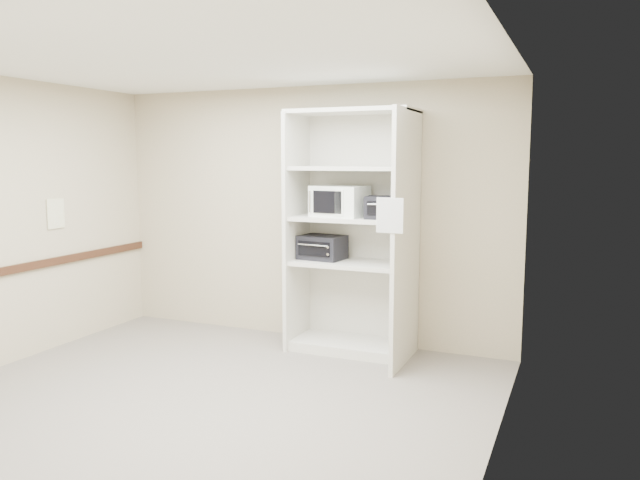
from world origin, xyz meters
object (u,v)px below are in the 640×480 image
at_px(toaster_oven_upper, 386,208).
at_px(toaster_oven_lower, 322,247).
at_px(microwave, 340,201).
at_px(shelving_unit, 356,241).

xyz_separation_m(toaster_oven_upper, toaster_oven_lower, (-0.70, 0.08, -0.44)).
relative_size(microwave, toaster_oven_upper, 1.35).
bearing_deg(microwave, toaster_oven_lower, -178.28).
bearing_deg(toaster_oven_lower, toaster_oven_upper, 0.07).
height_order(shelving_unit, microwave, shelving_unit).
bearing_deg(toaster_oven_lower, microwave, 1.71).
distance_m(microwave, toaster_oven_upper, 0.51).
relative_size(shelving_unit, toaster_oven_upper, 6.43).
height_order(microwave, toaster_oven_upper, microwave).
distance_m(shelving_unit, toaster_oven_lower, 0.39).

